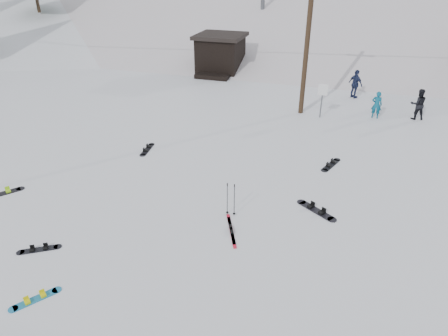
% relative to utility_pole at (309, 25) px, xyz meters
% --- Properties ---
extents(ground, '(200.00, 200.00, 0.00)m').
position_rel_utility_pole_xyz_m(ground, '(-2.00, -14.00, -4.68)').
color(ground, white).
rests_on(ground, ground).
extents(ski_slope, '(60.00, 85.24, 65.97)m').
position_rel_utility_pole_xyz_m(ski_slope, '(-2.00, 41.00, -16.68)').
color(ski_slope, silver).
rests_on(ski_slope, ground).
extents(ridge_left, '(47.54, 95.03, 58.38)m').
position_rel_utility_pole_xyz_m(ridge_left, '(-38.00, 34.00, -15.68)').
color(ridge_left, white).
rests_on(ridge_left, ground).
extents(treeline_left, '(20.00, 64.00, 10.00)m').
position_rel_utility_pole_xyz_m(treeline_left, '(-36.00, 26.00, -4.68)').
color(treeline_left, black).
rests_on(treeline_left, ground).
extents(utility_pole, '(2.00, 0.26, 9.00)m').
position_rel_utility_pole_xyz_m(utility_pole, '(0.00, 0.00, 0.00)').
color(utility_pole, '#3A2819').
rests_on(utility_pole, ground).
extents(trail_sign, '(0.50, 0.09, 1.85)m').
position_rel_utility_pole_xyz_m(trail_sign, '(1.10, -0.42, -3.41)').
color(trail_sign, '#595B60').
rests_on(trail_sign, ground).
extents(lift_hut, '(3.40, 4.10, 2.75)m').
position_rel_utility_pole_xyz_m(lift_hut, '(-7.00, 6.94, -3.32)').
color(lift_hut, black).
rests_on(lift_hut, ground).
extents(hero_snowboard, '(0.85, 1.11, 0.09)m').
position_rel_utility_pole_xyz_m(hero_snowboard, '(-4.46, -15.83, -4.66)').
color(hero_snowboard, '#1C84BC').
rests_on(hero_snowboard, ground).
extents(hero_skis, '(0.83, 1.67, 0.09)m').
position_rel_utility_pole_xyz_m(hero_skis, '(-0.54, -11.53, -4.65)').
color(hero_skis, red).
rests_on(hero_skis, ground).
extents(ski_poles, '(0.33, 0.09, 1.20)m').
position_rel_utility_pole_xyz_m(ski_poles, '(-0.83, -10.67, -4.07)').
color(ski_poles, black).
rests_on(ski_poles, ground).
extents(board_scatter_a, '(1.12, 0.80, 0.09)m').
position_rel_utility_pole_xyz_m(board_scatter_a, '(-5.73, -14.18, -4.66)').
color(board_scatter_a, black).
rests_on(board_scatter_a, ground).
extents(board_scatter_b, '(0.42, 1.42, 0.10)m').
position_rel_utility_pole_xyz_m(board_scatter_b, '(-5.90, -6.96, -4.66)').
color(board_scatter_b, black).
rests_on(board_scatter_b, ground).
extents(board_scatter_c, '(1.07, 1.33, 0.11)m').
position_rel_utility_pole_xyz_m(board_scatter_c, '(-9.23, -12.01, -4.65)').
color(board_scatter_c, black).
rests_on(board_scatter_c, ground).
extents(board_scatter_d, '(1.43, 1.07, 0.12)m').
position_rel_utility_pole_xyz_m(board_scatter_d, '(1.92, -9.57, -4.65)').
color(board_scatter_d, black).
rests_on(board_scatter_d, ground).
extents(board_scatter_f, '(0.71, 1.44, 0.11)m').
position_rel_utility_pole_xyz_m(board_scatter_f, '(2.12, -5.96, -4.65)').
color(board_scatter_f, black).
rests_on(board_scatter_f, ground).
extents(skier_teal, '(0.56, 0.39, 1.46)m').
position_rel_utility_pole_xyz_m(skier_teal, '(3.92, 0.44, -3.95)').
color(skier_teal, '#0B5774').
rests_on(skier_teal, ground).
extents(skier_dark, '(0.92, 0.78, 1.65)m').
position_rel_utility_pole_xyz_m(skier_dark, '(5.99, 0.91, -3.86)').
color(skier_dark, black).
rests_on(skier_dark, ground).
extents(skier_navy, '(1.04, 0.97, 1.72)m').
position_rel_utility_pole_xyz_m(skier_navy, '(2.73, 3.65, -3.82)').
color(skier_navy, '#1D2548').
rests_on(skier_navy, ground).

